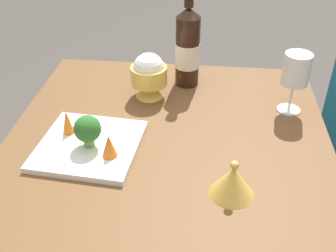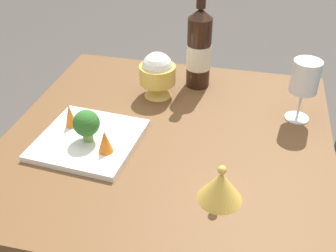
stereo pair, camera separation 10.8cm
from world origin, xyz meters
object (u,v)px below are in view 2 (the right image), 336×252
Objects in this scene: serving_plate at (89,140)px; broccoli_floret at (86,124)px; wine_bottle at (199,48)px; carrot_garnish_right at (105,141)px; rice_bowl at (157,74)px; carrot_garnish_left at (70,115)px; rice_bowl_lid at (221,186)px; wine_glass at (305,78)px.

serving_plate is 3.14× the size of broccoli_floret.
wine_bottle reaches higher than broccoli_floret.
wine_bottle is 0.45m from carrot_garnish_right.
carrot_garnish_left is at bearing -127.35° from rice_bowl.
wine_bottle is 0.45m from broccoli_floret.
wine_bottle is 3.22× the size of rice_bowl_lid.
wine_glass is at bearing -5.13° from rice_bowl.
wine_bottle is 2.27× the size of rice_bowl.
wine_bottle is 4.90× the size of carrot_garnish_left.
rice_bowl is 0.30m from carrot_garnish_left.
rice_bowl_lid is 1.17× the size of broccoli_floret.
serving_plate is (-0.22, -0.37, -0.12)m from wine_bottle.
serving_plate is at bearing -155.84° from wine_glass.
broccoli_floret is 1.43× the size of carrot_garnish_right.
carrot_garnish_right is (-0.16, -0.42, -0.08)m from wine_bottle.
carrot_garnish_left is at bearing -161.58° from wine_glass.
rice_bowl_lid is 1.67× the size of carrot_garnish_right.
rice_bowl is at bearing 67.31° from serving_plate.
broccoli_floret is at bearing -35.96° from carrot_garnish_left.
carrot_garnish_left reaches higher than serving_plate.
carrot_garnish_left is (-0.42, 0.17, 0.01)m from rice_bowl_lid.
wine_glass is 0.55m from carrot_garnish_right.
wine_bottle is at bearing 156.79° from wine_glass.
rice_bowl_lid is at bearing -21.88° from carrot_garnish_left.
wine_glass is 2.72× the size of carrot_garnish_left.
rice_bowl is at bearing -138.82° from wine_bottle.
wine_bottle is at bearing 41.18° from rice_bowl.
serving_plate is 4.50× the size of carrot_garnish_right.
wine_bottle is at bearing 48.91° from carrot_garnish_left.
wine_glass reaches higher than carrot_garnish_right.
wine_glass is 0.64m from carrot_garnish_left.
rice_bowl_lid is 0.46m from carrot_garnish_left.
rice_bowl is at bearing 81.04° from carrot_garnish_right.
rice_bowl reaches higher than carrot_garnish_right.
rice_bowl_lid is (-0.17, -0.37, -0.09)m from wine_glass.
carrot_garnish_left is 1.10× the size of carrot_garnish_right.
rice_bowl reaches higher than broccoli_floret.
rice_bowl is at bearing 68.81° from broccoli_floret.
serving_plate is 0.09m from carrot_garnish_left.
broccoli_floret is at bearing -119.92° from wine_bottle.
carrot_garnish_right is at bearing 163.82° from rice_bowl_lid.
rice_bowl_lid is at bearing -115.28° from wine_glass.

